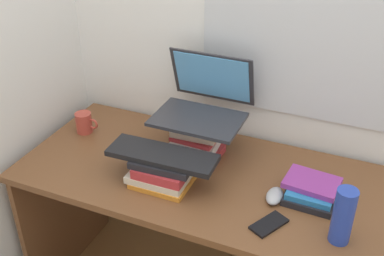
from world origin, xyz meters
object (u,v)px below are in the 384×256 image
at_px(book_stack_tall, 197,138).
at_px(laptop, 204,101).
at_px(mug, 84,123).
at_px(book_stack_side, 311,190).
at_px(cell_phone, 269,224).
at_px(computer_mouse, 275,196).
at_px(water_bottle, 343,216).
at_px(keyboard, 162,155).
at_px(book_stack_keyboard_riser, 163,171).

xyz_separation_m(book_stack_tall, laptop, (0.00, 0.06, 0.14)).
relative_size(laptop, mug, 3.22).
height_order(book_stack_side, cell_phone, book_stack_side).
distance_m(book_stack_tall, book_stack_side, 0.51).
relative_size(book_stack_tall, computer_mouse, 2.33).
bearing_deg(water_bottle, keyboard, 175.04).
xyz_separation_m(book_stack_tall, book_stack_keyboard_riser, (-0.04, -0.23, -0.03)).
xyz_separation_m(mug, cell_phone, (0.94, -0.28, -0.04)).
bearing_deg(cell_phone, book_stack_tall, 170.35).
bearing_deg(mug, computer_mouse, -8.37).
bearing_deg(book_stack_side, laptop, 161.88).
relative_size(book_stack_keyboard_riser, mug, 2.27).
xyz_separation_m(book_stack_tall, water_bottle, (0.63, -0.29, 0.02)).
xyz_separation_m(laptop, keyboard, (-0.05, -0.29, -0.10)).
bearing_deg(computer_mouse, keyboard, -171.93).
xyz_separation_m(laptop, water_bottle, (0.62, -0.35, -0.12)).
bearing_deg(book_stack_side, computer_mouse, -150.36).
distance_m(book_stack_side, laptop, 0.56).
distance_m(book_stack_tall, cell_phone, 0.51).
height_order(book_stack_tall, keyboard, book_stack_tall).
height_order(book_stack_tall, laptop, laptop).
relative_size(book_stack_tall, book_stack_side, 1.17).
relative_size(book_stack_side, keyboard, 0.49).
bearing_deg(computer_mouse, book_stack_tall, 156.41).
height_order(mug, water_bottle, water_bottle).
distance_m(laptop, water_bottle, 0.73).
bearing_deg(cell_phone, book_stack_keyboard_riser, -161.44).
xyz_separation_m(laptop, mug, (-0.55, -0.10, -0.18)).
relative_size(book_stack_side, cell_phone, 1.52).
bearing_deg(book_stack_side, mug, 176.30).
bearing_deg(water_bottle, cell_phone, -174.40).
height_order(keyboard, water_bottle, water_bottle).
bearing_deg(laptop, computer_mouse, -31.51).
distance_m(book_stack_keyboard_riser, keyboard, 0.07).
relative_size(keyboard, cell_phone, 3.09).
bearing_deg(mug, book_stack_side, -3.70).
xyz_separation_m(book_stack_side, keyboard, (-0.55, -0.13, 0.09)).
relative_size(book_stack_keyboard_riser, keyboard, 0.60).
relative_size(book_stack_side, laptop, 0.57).
relative_size(book_stack_tall, book_stack_keyboard_riser, 0.95).
bearing_deg(book_stack_tall, keyboard, -101.49).
relative_size(book_stack_keyboard_riser, computer_mouse, 2.44).
xyz_separation_m(water_bottle, cell_phone, (-0.23, -0.02, -0.10)).
height_order(mug, cell_phone, mug).
relative_size(book_stack_keyboard_riser, laptop, 0.70).
bearing_deg(laptop, mug, -170.12).
bearing_deg(cell_phone, book_stack_side, 92.14).
height_order(book_stack_keyboard_riser, keyboard, keyboard).
height_order(laptop, mug, laptop).
bearing_deg(laptop, keyboard, -99.94).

